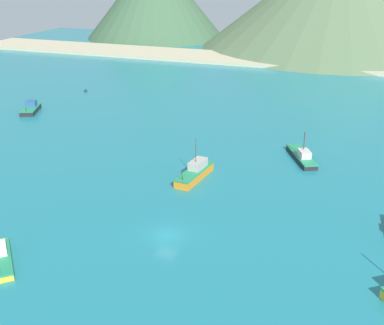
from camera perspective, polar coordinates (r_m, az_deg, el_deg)
name	(u,v)px	position (r m, az deg, el deg)	size (l,w,h in m)	color
ground	(233,155)	(88.59, 4.68, 0.82)	(260.00, 280.00, 0.50)	teal
fishing_boat_0	(195,172)	(78.16, 0.37, -1.11)	(3.42, 9.71, 6.52)	orange
fishing_boat_5	(31,108)	(118.64, -17.84, 5.86)	(5.81, 8.37, 2.30)	#232328
fishing_boat_6	(302,156)	(87.36, 12.37, 0.71)	(6.77, 10.37, 5.21)	#232328
buoy_0	(86,91)	(134.00, -11.97, 7.95)	(0.82, 0.82, 0.82)	#232328
beach_strip	(306,63)	(169.61, 12.82, 10.95)	(247.00, 19.89, 1.20)	#C6B793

